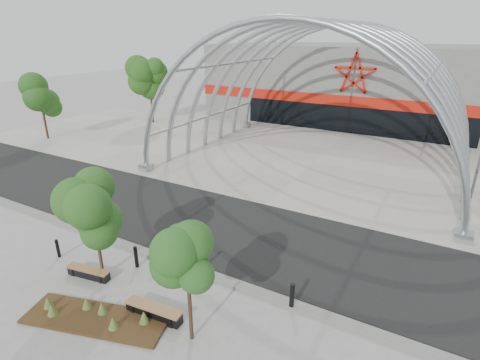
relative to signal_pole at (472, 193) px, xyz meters
name	(u,v)px	position (x,y,z in m)	size (l,w,h in m)	color
ground	(194,266)	(-9.94, -8.50, -2.34)	(140.00, 140.00, 0.00)	gray
road	(235,231)	(-9.94, -5.00, -2.33)	(140.00, 7.00, 0.02)	black
forecourt	(314,163)	(-9.94, 7.00, -2.32)	(60.00, 17.00, 0.04)	#A7A297
kerb	(191,268)	(-9.94, -8.75, -2.28)	(60.00, 0.50, 0.12)	slate
arena_building	(369,83)	(-9.94, 24.95, 1.65)	(34.00, 15.24, 8.00)	slate
vault_canopy	(314,163)	(-9.94, 7.00, -2.32)	(20.80, 15.80, 20.36)	#A1A7AB
planting_bed	(94,316)	(-11.13, -12.78, -2.21)	(5.31, 2.92, 0.54)	#302511
signal_pole	(472,193)	(0.00, 0.00, 0.00)	(0.23, 0.63, 4.48)	slate
street_tree_0	(93,210)	(-12.84, -10.86, 0.68)	(1.85, 1.85, 4.21)	#34291B
street_tree_1	(188,269)	(-7.64, -11.82, 0.37)	(1.59, 1.59, 3.77)	black
bench_0	(89,273)	(-13.26, -11.21, -2.14)	(1.96, 0.73, 0.40)	black
bench_1	(154,312)	(-9.37, -11.67, -2.12)	(2.22, 0.68, 0.46)	black
bollard_0	(58,248)	(-15.63, -10.85, -1.91)	(0.14, 0.14, 0.86)	black
bollard_1	(136,257)	(-12.06, -9.71, -1.85)	(0.16, 0.16, 0.97)	black
bollard_2	(155,254)	(-11.51, -9.14, -1.84)	(0.16, 0.16, 1.01)	black
bollard_3	(199,262)	(-9.53, -8.68, -1.86)	(0.15, 0.15, 0.96)	black
bollard_4	(292,297)	(-5.33, -8.91, -1.80)	(0.17, 0.17, 1.07)	black
bg_tree_0	(149,79)	(-29.94, 11.50, 2.30)	(3.00, 3.00, 6.45)	#302216
bg_tree_2	(40,97)	(-33.94, 1.50, 1.52)	(2.55, 2.55, 5.38)	black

